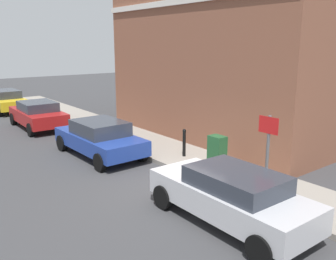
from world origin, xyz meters
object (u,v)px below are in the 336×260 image
at_px(car_silver, 231,195).
at_px(bollard_near_cabinet, 184,142).
at_px(utility_cabinet, 217,154).
at_px(car_red, 38,114).
at_px(street_sign, 268,145).
at_px(car_yellow, 6,100).
at_px(car_blue, 100,138).

bearing_deg(car_silver, bollard_near_cabinet, -27.11).
relative_size(car_silver, utility_cabinet, 3.72).
bearing_deg(bollard_near_cabinet, car_red, 106.12).
height_order(bollard_near_cabinet, street_sign, street_sign).
distance_m(car_yellow, utility_cabinet, 16.64).
xyz_separation_m(car_silver, car_red, (-0.18, 13.00, -0.01)).
relative_size(car_red, bollard_near_cabinet, 4.08).
distance_m(car_blue, car_yellow, 12.31).
xyz_separation_m(car_blue, car_yellow, (-0.27, 12.30, -0.01)).
bearing_deg(bollard_near_cabinet, utility_cabinet, -93.20).
bearing_deg(street_sign, bollard_near_cabinet, 79.41).
bearing_deg(car_yellow, car_red, 179.66).
xyz_separation_m(car_silver, street_sign, (1.51, 0.15, 0.93)).
distance_m(car_yellow, street_sign, 19.05).
relative_size(car_yellow, utility_cabinet, 3.90).
xyz_separation_m(car_red, car_yellow, (-0.01, 6.10, -0.01)).
relative_size(utility_cabinet, street_sign, 0.50).
xyz_separation_m(car_blue, bollard_near_cabinet, (2.22, -2.38, -0.02)).
distance_m(car_blue, bollard_near_cabinet, 3.26).
relative_size(car_blue, street_sign, 1.87).
bearing_deg(street_sign, car_silver, -174.47).
bearing_deg(car_red, bollard_near_cabinet, -162.52).
bearing_deg(car_red, street_sign, -171.18).
distance_m(car_silver, utility_cabinet, 3.43).
distance_m(car_silver, street_sign, 1.78).
xyz_separation_m(car_red, utility_cabinet, (2.38, -10.37, -0.05)).
height_order(car_silver, car_red, car_red).
relative_size(car_silver, car_yellow, 0.95).
xyz_separation_m(car_silver, car_blue, (0.08, 6.80, -0.01)).
bearing_deg(street_sign, car_blue, 102.08).
xyz_separation_m(car_silver, bollard_near_cabinet, (2.31, 4.41, -0.03)).
bearing_deg(car_yellow, car_blue, -179.15).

